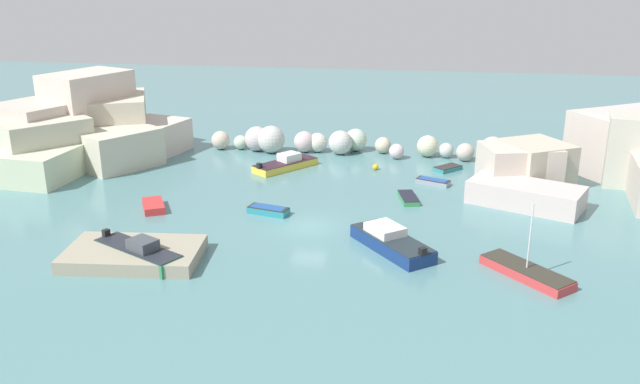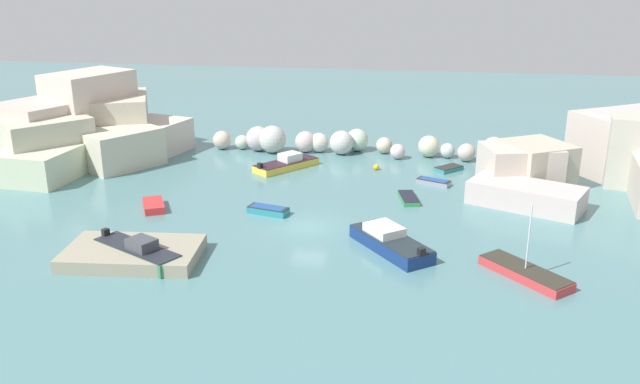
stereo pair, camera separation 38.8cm
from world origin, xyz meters
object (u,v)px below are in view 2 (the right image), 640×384
at_px(moored_boat_3, 138,252).
at_px(channel_buoy, 376,167).
at_px(moored_boat_2, 390,241).
at_px(moored_boat_9, 449,169).
at_px(moored_boat_0, 408,198).
at_px(moored_boat_5, 497,198).
at_px(moored_boat_4, 434,182).
at_px(moored_boat_6, 154,205).
at_px(moored_boat_8, 268,210).
at_px(moored_boat_1, 287,164).
at_px(stone_dock, 133,253).
at_px(moored_boat_7, 525,273).

bearing_deg(moored_boat_3, channel_buoy, 87.54).
height_order(channel_buoy, moored_boat_2, moored_boat_2).
bearing_deg(moored_boat_9, moored_boat_0, -156.13).
xyz_separation_m(moored_boat_0, moored_boat_9, (3.38, 9.12, 0.00)).
relative_size(channel_buoy, moored_boat_5, 0.13).
bearing_deg(moored_boat_0, moored_boat_4, -36.13).
xyz_separation_m(moored_boat_2, moored_boat_9, (4.22, 19.33, -0.39)).
bearing_deg(moored_boat_6, moored_boat_3, 169.73).
relative_size(channel_buoy, moored_boat_3, 0.08).
relative_size(moored_boat_0, moored_boat_4, 1.08).
distance_m(moored_boat_2, moored_boat_4, 15.14).
relative_size(moored_boat_0, moored_boat_6, 0.97).
bearing_deg(moored_boat_8, moored_boat_5, -147.49).
bearing_deg(moored_boat_1, channel_buoy, -46.07).
relative_size(stone_dock, moored_boat_2, 1.27).
height_order(moored_boat_1, moored_boat_2, moored_boat_2).
bearing_deg(channel_buoy, moored_boat_5, -34.64).
bearing_deg(moored_boat_6, channel_buoy, -77.76).
xyz_separation_m(stone_dock, moored_boat_4, (19.19, 19.24, -0.19)).
distance_m(moored_boat_4, moored_boat_5, 6.22).
bearing_deg(moored_boat_8, moored_boat_6, 16.95).
xyz_separation_m(moored_boat_0, moored_boat_4, (2.01, 4.65, 0.04)).
xyz_separation_m(moored_boat_1, moored_boat_4, (13.74, -2.74, -0.22)).
height_order(stone_dock, moored_boat_2, moored_boat_2).
relative_size(moored_boat_2, moored_boat_9, 2.40).
height_order(moored_boat_2, moored_boat_4, moored_boat_2).
xyz_separation_m(moored_boat_2, moored_boat_3, (-15.96, -4.45, -0.02)).
relative_size(channel_buoy, moored_boat_6, 0.16).
height_order(moored_boat_4, moored_boat_5, moored_boat_5).
relative_size(moored_boat_1, moored_boat_9, 2.29).
relative_size(moored_boat_2, moored_boat_3, 0.98).
bearing_deg(channel_buoy, moored_boat_9, 7.35).
height_order(moored_boat_0, moored_boat_7, moored_boat_7).
relative_size(moored_boat_1, moored_boat_4, 2.06).
height_order(moored_boat_8, moored_boat_9, moored_boat_8).
xyz_separation_m(channel_buoy, moored_boat_1, (-8.40, -0.86, 0.19)).
xyz_separation_m(moored_boat_3, moored_boat_6, (-2.88, 9.37, -0.29)).
bearing_deg(moored_boat_5, stone_dock, 19.83).
height_order(stone_dock, moored_boat_6, stone_dock).
height_order(channel_buoy, moored_boat_5, moored_boat_5).
distance_m(moored_boat_0, moored_boat_8, 11.61).
height_order(moored_boat_1, moored_boat_5, moored_boat_1).
height_order(moored_boat_6, moored_boat_7, moored_boat_7).
distance_m(moored_boat_6, moored_boat_9, 27.20).
bearing_deg(moored_boat_8, moored_boat_0, -141.38).
height_order(channel_buoy, moored_boat_6, moored_boat_6).
relative_size(moored_boat_3, moored_boat_9, 2.45).
height_order(moored_boat_1, moored_boat_9, moored_boat_1).
bearing_deg(moored_boat_6, moored_boat_4, -92.77).
relative_size(moored_boat_1, moored_boat_7, 1.14).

